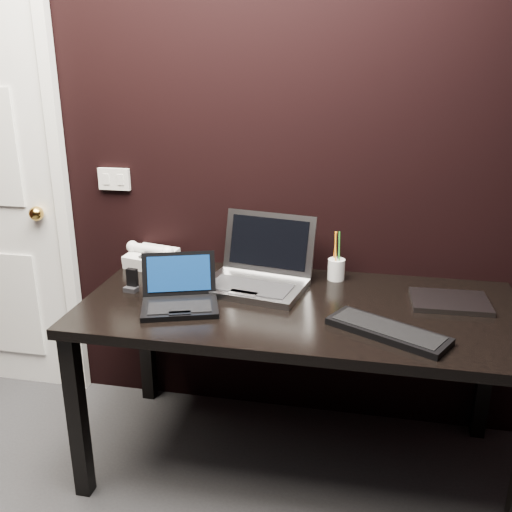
% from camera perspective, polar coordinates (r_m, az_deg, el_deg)
% --- Properties ---
extents(wall_back, '(4.00, 0.00, 4.00)m').
position_cam_1_polar(wall_back, '(2.52, -1.06, 11.22)').
color(wall_back, black).
rests_on(wall_back, ground).
extents(wall_switch, '(0.15, 0.02, 0.10)m').
position_cam_1_polar(wall_switch, '(2.73, -14.00, 7.48)').
color(wall_switch, silver).
rests_on(wall_switch, wall_back).
extents(desk, '(1.70, 0.80, 0.74)m').
position_cam_1_polar(desk, '(2.27, 4.30, -6.60)').
color(desk, black).
rests_on(desk, ground).
extents(netbook, '(0.35, 0.33, 0.18)m').
position_cam_1_polar(netbook, '(2.22, -7.65, -4.10)').
color(netbook, black).
rests_on(netbook, desk).
extents(silver_laptop, '(0.46, 0.43, 0.28)m').
position_cam_1_polar(silver_laptop, '(2.39, 0.18, -1.83)').
color(silver_laptop, '#99999E').
rests_on(silver_laptop, desk).
extents(ext_keyboard, '(0.44, 0.33, 0.03)m').
position_cam_1_polar(ext_keyboard, '(2.05, 13.03, -7.30)').
color(ext_keyboard, black).
rests_on(ext_keyboard, desk).
extents(closed_laptop, '(0.30, 0.22, 0.02)m').
position_cam_1_polar(closed_laptop, '(2.35, 18.81, -4.33)').
color(closed_laptop, gray).
rests_on(closed_laptop, desk).
extents(desk_phone, '(0.25, 0.23, 0.12)m').
position_cam_1_polar(desk_phone, '(2.66, -10.42, -0.10)').
color(desk_phone, silver).
rests_on(desk_phone, desk).
extents(mobile_phone, '(0.06, 0.05, 0.09)m').
position_cam_1_polar(mobile_phone, '(2.40, -12.30, -2.62)').
color(mobile_phone, black).
rests_on(mobile_phone, desk).
extents(pen_cup, '(0.08, 0.08, 0.22)m').
position_cam_1_polar(pen_cup, '(2.48, 8.03, -1.24)').
color(pen_cup, white).
rests_on(pen_cup, desk).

